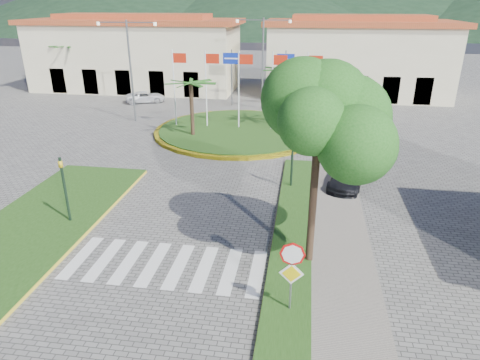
# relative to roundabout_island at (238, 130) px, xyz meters

# --- Properties ---
(ground) EXTENTS (160.00, 160.00, 0.00)m
(ground) POSITION_rel_roundabout_island_xyz_m (-0.00, -22.00, -0.17)
(ground) COLOR #63605D
(ground) RESTS_ON ground
(sidewalk_right) EXTENTS (4.00, 28.00, 0.15)m
(sidewalk_right) POSITION_rel_roundabout_island_xyz_m (6.00, -20.00, -0.09)
(sidewalk_right) COLOR gray
(sidewalk_right) RESTS_ON ground
(verge_right) EXTENTS (1.60, 28.00, 0.18)m
(verge_right) POSITION_rel_roundabout_island_xyz_m (4.80, -20.00, -0.08)
(verge_right) COLOR #1F4213
(verge_right) RESTS_ON ground
(median_left) EXTENTS (5.00, 14.00, 0.18)m
(median_left) POSITION_rel_roundabout_island_xyz_m (-6.50, -16.00, -0.08)
(median_left) COLOR #1F4213
(median_left) RESTS_ON ground
(crosswalk) EXTENTS (8.00, 3.00, 0.01)m
(crosswalk) POSITION_rel_roundabout_island_xyz_m (-0.00, -18.00, -0.16)
(crosswalk) COLOR silver
(crosswalk) RESTS_ON ground
(roundabout_island) EXTENTS (12.70, 12.70, 6.00)m
(roundabout_island) POSITION_rel_roundabout_island_xyz_m (0.00, 0.00, 0.00)
(roundabout_island) COLOR yellow
(roundabout_island) RESTS_ON ground
(stop_sign) EXTENTS (0.80, 0.11, 2.65)m
(stop_sign) POSITION_rel_roundabout_island_xyz_m (4.90, -20.04, 1.62)
(stop_sign) COLOR slate
(stop_sign) RESTS_ON ground
(deciduous_tree) EXTENTS (3.60, 3.60, 6.80)m
(deciduous_tree) POSITION_rel_roundabout_island_xyz_m (5.50, -17.00, 5.01)
(deciduous_tree) COLOR black
(deciduous_tree) RESTS_ON ground
(traffic_light_left) EXTENTS (0.15, 0.18, 3.20)m
(traffic_light_left) POSITION_rel_roundabout_island_xyz_m (-5.20, -15.50, 1.77)
(traffic_light_left) COLOR black
(traffic_light_left) RESTS_ON ground
(traffic_light_right) EXTENTS (0.15, 0.18, 3.20)m
(traffic_light_right) POSITION_rel_roundabout_island_xyz_m (4.50, -10.00, 1.77)
(traffic_light_right) COLOR black
(traffic_light_right) RESTS_ON ground
(traffic_light_far) EXTENTS (0.18, 0.15, 3.20)m
(traffic_light_far) POSITION_rel_roundabout_island_xyz_m (8.00, 4.00, 1.77)
(traffic_light_far) COLOR black
(traffic_light_far) RESTS_ON ground
(direction_sign_west) EXTENTS (1.60, 0.14, 5.20)m
(direction_sign_west) POSITION_rel_roundabout_island_xyz_m (-2.00, 8.97, 3.36)
(direction_sign_west) COLOR slate
(direction_sign_west) RESTS_ON ground
(direction_sign_east) EXTENTS (1.60, 0.14, 5.20)m
(direction_sign_east) POSITION_rel_roundabout_island_xyz_m (3.00, 8.97, 3.36)
(direction_sign_east) COLOR slate
(direction_sign_east) RESTS_ON ground
(street_lamp_centre) EXTENTS (4.80, 0.16, 8.00)m
(street_lamp_centre) POSITION_rel_roundabout_island_xyz_m (1.00, 8.00, 4.33)
(street_lamp_centre) COLOR slate
(street_lamp_centre) RESTS_ON ground
(street_lamp_west) EXTENTS (4.80, 0.16, 8.00)m
(street_lamp_west) POSITION_rel_roundabout_island_xyz_m (-9.00, 2.00, 4.33)
(street_lamp_west) COLOR slate
(street_lamp_west) RESTS_ON ground
(building_left) EXTENTS (23.32, 9.54, 8.05)m
(building_left) POSITION_rel_roundabout_island_xyz_m (-14.00, 16.00, 3.73)
(building_left) COLOR beige
(building_left) RESTS_ON ground
(building_right) EXTENTS (19.08, 9.54, 8.05)m
(building_right) POSITION_rel_roundabout_island_xyz_m (10.00, 16.00, 3.73)
(building_right) COLOR beige
(building_right) RESTS_ON ground
(hill_near_back) EXTENTS (110.00, 110.00, 16.00)m
(hill_near_back) POSITION_rel_roundabout_island_xyz_m (-10.00, 108.00, 7.83)
(hill_near_back) COLOR black
(hill_near_back) RESTS_ON ground
(white_van) EXTENTS (4.26, 3.13, 1.08)m
(white_van) POSITION_rel_roundabout_island_xyz_m (-10.67, 8.96, 0.37)
(white_van) COLOR silver
(white_van) RESTS_ON ground
(car_dark_a) EXTENTS (3.52, 2.51, 1.11)m
(car_dark_a) POSITION_rel_roundabout_island_xyz_m (-8.00, 13.91, 0.39)
(car_dark_a) COLOR black
(car_dark_a) RESTS_ON ground
(car_dark_b) EXTENTS (3.80, 1.90, 1.20)m
(car_dark_b) POSITION_rel_roundabout_island_xyz_m (5.29, 13.77, 0.43)
(car_dark_b) COLOR black
(car_dark_b) RESTS_ON ground
(car_side_right) EXTENTS (2.57, 4.32, 1.17)m
(car_side_right) POSITION_rel_roundabout_island_xyz_m (7.50, -9.25, 0.42)
(car_side_right) COLOR black
(car_side_right) RESTS_ON ground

